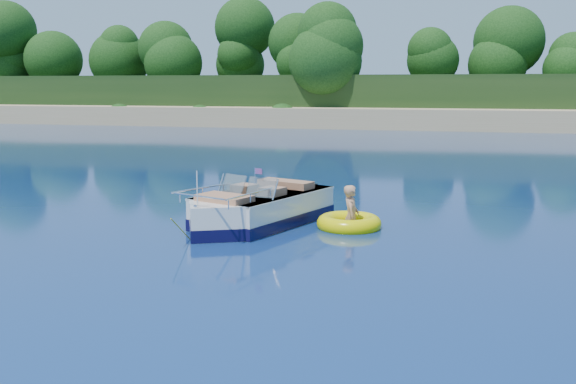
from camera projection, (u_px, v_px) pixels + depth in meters
The scene contains 6 objects.
ground at pixel (178, 238), 13.64m from camera, with size 160.00×160.00×0.00m, color #0A1947.
shoreline at pixel (405, 104), 74.39m from camera, with size 170.00×59.00×6.00m.
treeline at pixel (386, 56), 51.89m from camera, with size 150.00×7.12×8.19m.
motorboat at pixel (255, 212), 14.81m from camera, with size 2.89×4.87×1.69m.
tow_tube at pixel (349, 223), 14.62m from camera, with size 1.96×1.96×0.39m.
boy at pixel (351, 227), 14.71m from camera, with size 0.56×0.37×1.53m, color tan.
Camera 1 is at (5.58, -12.29, 3.22)m, focal length 40.00 mm.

